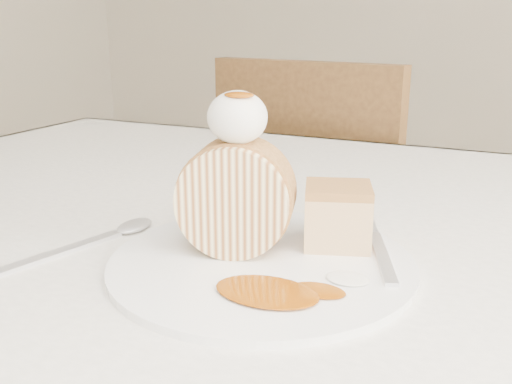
% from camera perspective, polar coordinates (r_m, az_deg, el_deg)
% --- Properties ---
extents(table, '(1.40, 0.90, 0.75)m').
position_cam_1_polar(table, '(0.66, 5.60, -10.21)').
color(table, white).
rests_on(table, ground).
extents(chair_far, '(0.48, 0.48, 0.88)m').
position_cam_1_polar(chair_far, '(1.32, 6.74, -3.54)').
color(chair_far, brown).
rests_on(chair_far, ground).
extents(plate, '(0.34, 0.34, 0.01)m').
position_cam_1_polar(plate, '(0.51, 0.56, -7.09)').
color(plate, white).
rests_on(plate, table).
extents(roulade_slice, '(0.11, 0.08, 0.10)m').
position_cam_1_polar(roulade_slice, '(0.51, -2.03, -0.56)').
color(roulade_slice, '#FFEEB1').
rests_on(roulade_slice, plate).
extents(cake_chunk, '(0.07, 0.07, 0.05)m').
position_cam_1_polar(cake_chunk, '(0.54, 8.13, -2.72)').
color(cake_chunk, '#BB7E46').
rests_on(cake_chunk, plate).
extents(whipped_cream, '(0.05, 0.05, 0.05)m').
position_cam_1_polar(whipped_cream, '(0.49, -1.87, 7.47)').
color(whipped_cream, white).
rests_on(whipped_cream, roulade_slice).
extents(caramel_drizzle, '(0.03, 0.02, 0.01)m').
position_cam_1_polar(caramel_drizzle, '(0.48, -1.72, 10.36)').
color(caramel_drizzle, '#893E05').
rests_on(caramel_drizzle, whipped_cream).
extents(caramel_pool, '(0.10, 0.08, 0.00)m').
position_cam_1_polar(caramel_pool, '(0.45, 1.07, -9.91)').
color(caramel_pool, '#893E05').
rests_on(caramel_pool, plate).
extents(fork, '(0.08, 0.16, 0.00)m').
position_cam_1_polar(fork, '(0.52, 12.51, -6.33)').
color(fork, silver).
rests_on(fork, plate).
extents(spoon, '(0.07, 0.17, 0.00)m').
position_cam_1_polar(spoon, '(0.56, -19.13, -5.77)').
color(spoon, silver).
rests_on(spoon, table).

